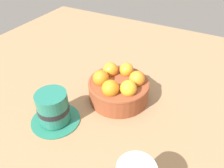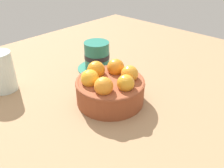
% 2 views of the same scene
% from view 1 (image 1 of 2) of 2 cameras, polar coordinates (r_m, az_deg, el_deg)
% --- Properties ---
extents(ground_plane, '(1.29, 1.13, 0.05)m').
position_cam_1_polar(ground_plane, '(0.66, 1.62, -5.26)').
color(ground_plane, '#997551').
extents(terracotta_bowl, '(0.17, 0.17, 0.09)m').
position_cam_1_polar(terracotta_bowl, '(0.61, 1.69, -0.83)').
color(terracotta_bowl, brown).
rests_on(terracotta_bowl, ground_plane).
extents(coffee_cup, '(0.12, 0.12, 0.09)m').
position_cam_1_polar(coffee_cup, '(0.57, -14.77, -6.23)').
color(coffee_cup, '#23725B').
rests_on(coffee_cup, ground_plane).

